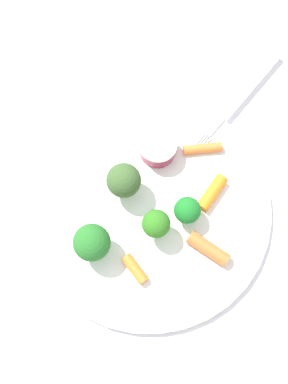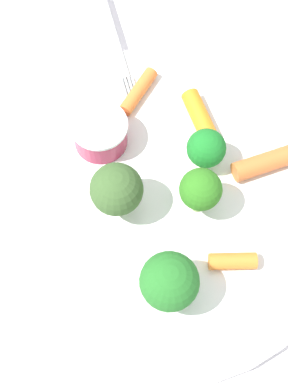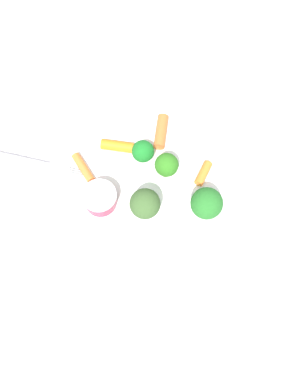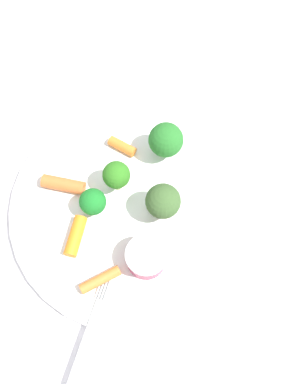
# 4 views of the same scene
# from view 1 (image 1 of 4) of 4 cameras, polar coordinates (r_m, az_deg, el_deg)

# --- Properties ---
(ground_plane) EXTENTS (2.40, 2.40, 0.00)m
(ground_plane) POSITION_cam_1_polar(r_m,az_deg,el_deg) (0.62, 0.53, -1.94)
(ground_plane) COLOR white
(plate) EXTENTS (0.31, 0.31, 0.01)m
(plate) POSITION_cam_1_polar(r_m,az_deg,el_deg) (0.61, 0.53, -1.80)
(plate) COLOR white
(plate) RESTS_ON ground_plane
(sauce_cup) EXTENTS (0.05, 0.05, 0.03)m
(sauce_cup) POSITION_cam_1_polar(r_m,az_deg,el_deg) (0.61, 1.65, 5.34)
(sauce_cup) COLOR #952341
(sauce_cup) RESTS_ON plate
(broccoli_floret_0) EXTENTS (0.04, 0.04, 0.06)m
(broccoli_floret_0) POSITION_cam_1_polar(r_m,az_deg,el_deg) (0.58, -2.45, 1.37)
(broccoli_floret_0) COLOR #95C063
(broccoli_floret_0) RESTS_ON plate
(broccoli_floret_1) EXTENTS (0.03, 0.03, 0.05)m
(broccoli_floret_1) POSITION_cam_1_polar(r_m,az_deg,el_deg) (0.57, 1.40, -3.87)
(broccoli_floret_1) COLOR #94AB68
(broccoli_floret_1) RESTS_ON plate
(broccoli_floret_2) EXTENTS (0.03, 0.03, 0.04)m
(broccoli_floret_2) POSITION_cam_1_polar(r_m,az_deg,el_deg) (0.58, 5.21, -2.21)
(broccoli_floret_2) COLOR #92C25F
(broccoli_floret_2) RESTS_ON plate
(broccoli_floret_3) EXTENTS (0.05, 0.05, 0.06)m
(broccoli_floret_3) POSITION_cam_1_polar(r_m,az_deg,el_deg) (0.56, -6.27, -6.05)
(broccoli_floret_3) COLOR #87C66C
(broccoli_floret_3) RESTS_ON plate
(carrot_stick_0) EXTENTS (0.05, 0.04, 0.02)m
(carrot_stick_0) POSITION_cam_1_polar(r_m,az_deg,el_deg) (0.61, 8.17, -0.10)
(carrot_stick_0) COLOR orange
(carrot_stick_0) RESTS_ON plate
(carrot_stick_1) EXTENTS (0.05, 0.05, 0.02)m
(carrot_stick_1) POSITION_cam_1_polar(r_m,az_deg,el_deg) (0.59, 7.71, -6.74)
(carrot_stick_1) COLOR orange
(carrot_stick_1) RESTS_ON plate
(carrot_stick_2) EXTENTS (0.03, 0.04, 0.01)m
(carrot_stick_2) POSITION_cam_1_polar(r_m,az_deg,el_deg) (0.58, -1.10, -9.22)
(carrot_stick_2) COLOR orange
(carrot_stick_2) RESTS_ON plate
(carrot_stick_3) EXTENTS (0.05, 0.02, 0.01)m
(carrot_stick_3) POSITION_cam_1_polar(r_m,az_deg,el_deg) (0.63, 7.05, 5.21)
(carrot_stick_3) COLOR orange
(carrot_stick_3) RESTS_ON plate
(fork) EXTENTS (0.16, 0.12, 0.00)m
(fork) POSITION_cam_1_polar(r_m,az_deg,el_deg) (0.67, 11.12, 10.61)
(fork) COLOR #B8BCBE
(fork) RESTS_ON plate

